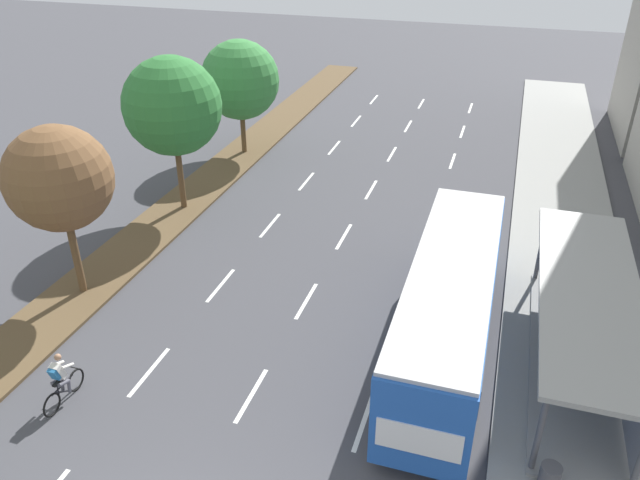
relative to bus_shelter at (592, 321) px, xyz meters
name	(u,v)px	position (x,y,z in m)	size (l,w,h in m)	color
median_strip	(209,182)	(-17.83, 9.62, -1.81)	(2.60, 52.00, 0.12)	brown
sidewalk_right	(563,229)	(-0.28, 9.62, -1.79)	(4.50, 52.00, 0.15)	gray
lane_divider_left	(270,225)	(-13.03, 6.12, -1.86)	(0.14, 44.00, 0.01)	white
lane_divider_center	(344,236)	(-9.53, 6.12, -1.86)	(0.14, 44.00, 0.01)	white
lane_divider_right	(423,248)	(-6.03, 6.12, -1.86)	(0.14, 44.00, 0.01)	white
bus_shelter	(592,321)	(0.00, 0.00, 0.00)	(2.90, 10.42, 2.86)	gray
bus	(450,300)	(-4.28, -0.46, 0.20)	(2.54, 11.29, 3.37)	#2356B2
cyclist	(61,381)	(-14.69, -6.19, -1.08)	(0.46, 1.82, 1.71)	black
median_tree_second	(59,179)	(-17.76, -1.10, 2.83)	(3.71, 3.71, 6.45)	brown
median_tree_third	(172,106)	(-17.60, 6.49, 3.17)	(4.40, 4.40, 7.12)	brown
median_tree_fourth	(240,80)	(-17.77, 14.08, 2.42)	(4.34, 4.34, 6.34)	brown
trash_bin	(549,479)	(-1.08, -5.33, -1.29)	(0.52, 0.52, 0.85)	#4C4C51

